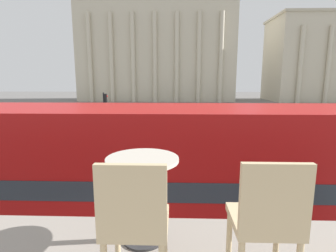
{
  "coord_description": "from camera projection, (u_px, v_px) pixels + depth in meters",
  "views": [
    {
      "loc": [
        1.14,
        -2.4,
        4.8
      ],
      "look_at": [
        0.56,
        15.59,
        1.59
      ],
      "focal_mm": 28.0,
      "sensor_mm": 36.0,
      "label": 1
    }
  ],
  "objects": [
    {
      "name": "traffic_light_near",
      "position": [
        206.0,
        126.0,
        14.48
      ],
      "size": [
        0.42,
        0.24,
        3.43
      ],
      "color": "black",
      "rests_on": "ground_plane"
    },
    {
      "name": "double_decker_bus",
      "position": [
        166.0,
        177.0,
        6.78
      ],
      "size": [
        10.7,
        2.75,
        4.12
      ],
      "rotation": [
        0.0,
        0.0,
        -0.06
      ],
      "color": "black",
      "rests_on": "ground_plane"
    },
    {
      "name": "cafe_chair_0",
      "position": [
        135.0,
        220.0,
        1.59
      ],
      "size": [
        0.4,
        0.4,
        0.91
      ],
      "rotation": [
        0.0,
        0.0,
        0.03
      ],
      "color": "#D1B789",
      "rests_on": "cafe_floor_slab"
    },
    {
      "name": "car_black",
      "position": [
        264.0,
        123.0,
        24.82
      ],
      "size": [
        4.2,
        1.93,
        1.35
      ],
      "rotation": [
        0.0,
        0.0,
        2.6
      ],
      "color": "black",
      "rests_on": "ground_plane"
    },
    {
      "name": "plaza_building_left",
      "position": [
        157.0,
        52.0,
        59.73
      ],
      "size": [
        34.78,
        12.11,
        22.02
      ],
      "color": "beige",
      "rests_on": "ground_plane"
    },
    {
      "name": "cafe_chair_1",
      "position": [
        267.0,
        219.0,
        1.61
      ],
      "size": [
        0.4,
        0.4,
        0.91
      ],
      "rotation": [
        0.0,
        0.0,
        0.13
      ],
      "color": "#D1B789",
      "rests_on": "cafe_floor_slab"
    },
    {
      "name": "pedestrian_red",
      "position": [
        153.0,
        110.0,
        33.68
      ],
      "size": [
        0.32,
        0.32,
        1.62
      ],
      "rotation": [
        0.0,
        0.0,
        3.84
      ],
      "color": "#282B33",
      "rests_on": "ground_plane"
    },
    {
      "name": "pedestrian_grey",
      "position": [
        98.0,
        143.0,
        16.28
      ],
      "size": [
        0.32,
        0.32,
        1.59
      ],
      "rotation": [
        0.0,
        0.0,
        1.69
      ],
      "color": "#282B33",
      "rests_on": "ground_plane"
    },
    {
      "name": "cafe_dining_table",
      "position": [
        143.0,
        180.0,
        2.17
      ],
      "size": [
        0.6,
        0.6,
        0.73
      ],
      "color": "#2D2D30",
      "rests_on": "cafe_floor_slab"
    },
    {
      "name": "traffic_light_mid",
      "position": [
        105.0,
        108.0,
        21.42
      ],
      "size": [
        0.42,
        0.24,
        3.75
      ],
      "color": "black",
      "rests_on": "ground_plane"
    },
    {
      "name": "car_white",
      "position": [
        146.0,
        114.0,
        30.98
      ],
      "size": [
        4.2,
        1.93,
        1.35
      ],
      "rotation": [
        0.0,
        0.0,
        4.13
      ],
      "color": "black",
      "rests_on": "ground_plane"
    }
  ]
}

